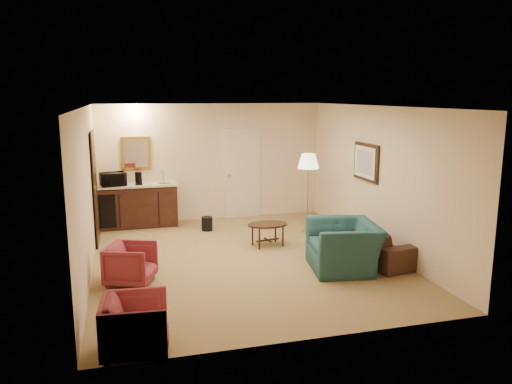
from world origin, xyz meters
TOP-DOWN VIEW (x-y plane):
  - ground at (0.00, 0.00)m, footprint 6.00×6.00m
  - room_walls at (-0.10, 0.77)m, footprint 5.02×6.01m
  - wetbar_cabinet at (-1.65, 2.72)m, footprint 1.64×0.58m
  - sofa at (2.15, -0.41)m, footprint 0.93×2.11m
  - teal_armchair at (1.44, -0.90)m, footprint 0.95×1.29m
  - rose_chair_near at (-1.90, -0.66)m, footprint 0.80×0.83m
  - rose_chair_far at (-1.90, -2.80)m, footprint 0.71×0.75m
  - coffee_table at (0.62, 0.63)m, footprint 0.82×0.63m
  - floor_lamp at (1.70, 1.40)m, footprint 0.48×0.48m
  - waste_bin at (-0.30, 2.00)m, footprint 0.23×0.23m
  - microwave at (-2.15, 2.66)m, footprint 0.55×0.39m
  - coffee_maker at (-1.63, 2.65)m, footprint 0.16×0.16m

SIDE VIEW (x-z plane):
  - ground at x=0.00m, z-range 0.00..0.00m
  - waste_bin at x=-0.30m, z-range 0.00..0.29m
  - coffee_table at x=0.62m, z-range 0.00..0.43m
  - rose_chair_near at x=-1.90m, z-range 0.00..0.67m
  - rose_chair_far at x=-1.90m, z-range 0.00..0.71m
  - sofa at x=2.15m, z-range 0.00..0.80m
  - wetbar_cabinet at x=-1.65m, z-range 0.00..0.92m
  - teal_armchair at x=1.44m, z-range 0.00..1.03m
  - floor_lamp at x=1.70m, z-range 0.00..1.62m
  - coffee_maker at x=-1.63m, z-range 0.92..1.19m
  - microwave at x=-2.15m, z-range 0.92..1.26m
  - room_walls at x=-0.10m, z-range 0.41..3.02m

